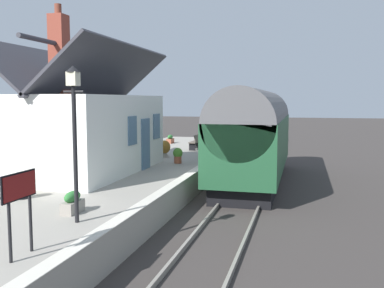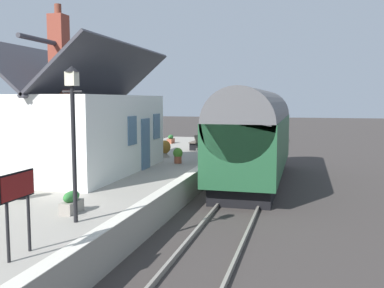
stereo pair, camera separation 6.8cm
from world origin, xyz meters
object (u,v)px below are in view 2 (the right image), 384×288
at_px(planter_corner_building, 178,155).
at_px(planter_by_door, 222,140).
at_px(bench_platform_end, 208,138).
at_px(bench_mid_platform, 196,141).
at_px(tree_far_left, 45,84).
at_px(planter_under_sign, 72,202).
at_px(train, 255,135).
at_px(station_building, 84,130).
at_px(planter_edge_far, 21,187).
at_px(lamp_post_platform, 73,114).
at_px(station_sign_board, 17,193).
at_px(planter_bench_right, 171,139).
at_px(planter_bench_left, 165,149).

xyz_separation_m(planter_corner_building, planter_by_door, (8.08, -0.52, -0.06)).
relative_size(bench_platform_end, bench_mid_platform, 1.00).
bearing_deg(tree_far_left, planter_under_sign, -144.97).
distance_m(train, station_building, 7.65).
xyz_separation_m(station_building, bench_platform_end, (10.76, -2.63, -1.20)).
relative_size(bench_mid_platform, planter_by_door, 1.82).
bearing_deg(station_building, bench_mid_platform, -15.57).
bearing_deg(train, planter_edge_far, 147.80).
bearing_deg(tree_far_left, bench_mid_platform, -95.28).
height_order(lamp_post_platform, station_sign_board, lamp_post_platform).
xyz_separation_m(train, planter_edge_far, (-9.12, 5.74, -0.92)).
height_order(bench_mid_platform, planter_bench_right, bench_mid_platform).
distance_m(station_building, planter_bench_left, 5.50).
relative_size(planter_bench_left, planter_edge_far, 1.25).
relative_size(planter_under_sign, tree_far_left, 0.10).
bearing_deg(bench_platform_end, lamp_post_platform, -177.79).
relative_size(train, planter_bench_right, 13.87).
xyz_separation_m(bench_platform_end, planter_corner_building, (-7.56, -0.28, -0.10)).
height_order(station_building, planter_by_door, station_building).
bearing_deg(tree_far_left, planter_by_door, -81.58).
relative_size(train, lamp_post_platform, 3.01).
xyz_separation_m(bench_mid_platform, tree_far_left, (0.96, 10.42, 3.45)).
relative_size(station_building, planter_bench_right, 9.88).
height_order(planter_corner_building, lamp_post_platform, lamp_post_platform).
height_order(station_building, bench_mid_platform, station_building).
bearing_deg(bench_platform_end, planter_bench_right, 69.77).
bearing_deg(planter_under_sign, lamp_post_platform, -143.97).
xyz_separation_m(train, planter_under_sign, (-10.19, 3.47, -0.99)).
bearing_deg(planter_bench_left, bench_platform_end, -9.60).
relative_size(station_building, planter_bench_left, 9.28).
bearing_deg(planter_bench_right, train, -139.16).
distance_m(planter_corner_building, planter_edge_far, 8.27).
bearing_deg(planter_corner_building, bench_mid_platform, 5.37).
distance_m(planter_by_door, station_sign_board, 20.09).
distance_m(train, planter_edge_far, 10.82).
bearing_deg(planter_under_sign, planter_by_door, -2.24).
bearing_deg(planter_under_sign, planter_bench_right, 9.37).
height_order(bench_mid_platform, planter_bench_left, bench_mid_platform).
relative_size(bench_mid_platform, planter_bench_right, 1.78).
height_order(planter_corner_building, planter_by_door, planter_corner_building).
height_order(bench_platform_end, planter_bench_right, bench_platform_end).
xyz_separation_m(planter_edge_far, tree_far_left, (14.30, 8.51, 3.59)).
relative_size(station_building, bench_platform_end, 5.54).
height_order(planter_bench_right, planter_by_door, planter_by_door).
bearing_deg(planter_by_door, planter_edge_far, 169.59).
bearing_deg(station_sign_board, planter_edge_far, 35.93).
relative_size(station_building, planter_corner_building, 11.09).
bearing_deg(station_building, planter_by_door, -16.91).
relative_size(planter_bench_left, planter_by_door, 1.09).
bearing_deg(bench_mid_platform, planter_bench_left, 168.35).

